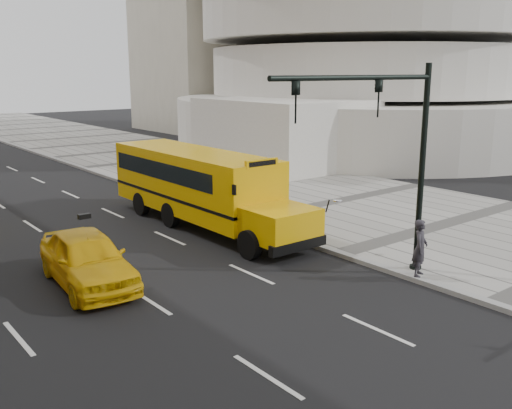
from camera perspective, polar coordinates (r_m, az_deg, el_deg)
ground at (r=20.75m, az=-14.64°, el=-4.51°), size 140.00×140.00×0.00m
sidewalk_museum at (r=27.60m, az=8.64°, el=0.32°), size 12.00×140.00×0.15m
curb_museum at (r=23.66m, az=-1.31°, el=-1.70°), size 0.30×140.00×0.15m
school_bus at (r=23.31m, az=-5.89°, el=2.26°), size 2.96×11.56×3.19m
taxi_near at (r=17.47m, az=-16.52°, el=-5.21°), size 2.34×4.91×1.62m
pedestrian at (r=17.76m, az=16.09°, el=-4.19°), size 0.75×0.64×1.73m
traffic_signal at (r=16.61m, az=13.60°, el=5.67°), size 6.18×0.36×6.40m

